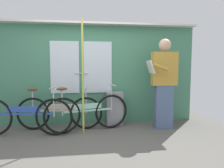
{
  "coord_description": "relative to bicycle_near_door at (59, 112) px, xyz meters",
  "views": [
    {
      "loc": [
        -0.12,
        -3.11,
        1.27
      ],
      "look_at": [
        0.38,
        0.66,
        0.92
      ],
      "focal_mm": 32.44,
      "sensor_mm": 36.0,
      "label": 1
    }
  ],
  "objects": [
    {
      "name": "ground_plane",
      "position": [
        0.64,
        -0.93,
        -0.37
      ],
      "size": [
        5.62,
        4.26,
        0.04
      ],
      "primitive_type": "cube",
      "color": "#56544F"
    },
    {
      "name": "train_door_wall",
      "position": [
        0.63,
        0.39,
        0.78
      ],
      "size": [
        4.62,
        0.28,
        2.16
      ],
      "color": "#427F60",
      "rests_on": "ground_plane"
    },
    {
      "name": "bicycle_near_door",
      "position": [
        0.0,
        0.0,
        0.0
      ],
      "size": [
        1.69,
        0.44,
        0.86
      ],
      "rotation": [
        0.0,
        0.0,
        -0.08
      ],
      "color": "black",
      "rests_on": "ground_plane"
    },
    {
      "name": "bicycle_leaning_behind",
      "position": [
        0.56,
        -0.17,
        0.02
      ],
      "size": [
        1.62,
        0.56,
        0.9
      ],
      "rotation": [
        0.0,
        0.0,
        0.25
      ],
      "color": "black",
      "rests_on": "ground_plane"
    },
    {
      "name": "bicycle_by_pole",
      "position": [
        -0.6,
        -0.28,
        0.02
      ],
      "size": [
        1.76,
        0.44,
        0.89
      ],
      "rotation": [
        0.0,
        0.0,
        -0.12
      ],
      "color": "black",
      "rests_on": "ground_plane"
    },
    {
      "name": "passenger_reading_newspaper",
      "position": [
        2.07,
        -0.19,
        0.6
      ],
      "size": [
        0.6,
        0.53,
        1.79
      ],
      "rotation": [
        0.0,
        0.0,
        3.08
      ],
      "color": "slate",
      "rests_on": "ground_plane"
    },
    {
      "name": "trash_bin_by_wall",
      "position": [
        1.13,
        0.18,
        0.0
      ],
      "size": [
        0.34,
        0.28,
        0.71
      ],
      "primitive_type": "cube",
      "color": "gray",
      "rests_on": "ground_plane"
    },
    {
      "name": "handrail_pole",
      "position": [
        0.47,
        -0.27,
        0.71
      ],
      "size": [
        0.04,
        0.04,
        2.12
      ],
      "primitive_type": "cylinder",
      "color": "#C6C14C",
      "rests_on": "ground_plane"
    }
  ]
}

